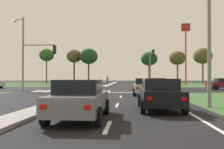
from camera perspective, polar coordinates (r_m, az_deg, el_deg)
ground_plane at (r=32.19m, az=-3.31°, el=-3.58°), size 200.00×200.00×0.00m
grass_verge_far_left at (r=63.73m, az=-23.61°, el=-2.13°), size 35.00×35.00×0.01m
grass_verge_far_right at (r=60.29m, az=24.89°, el=-2.20°), size 35.00×35.00×0.01m
median_island_near at (r=13.62m, az=-13.84°, el=-7.07°), size 1.20×22.00×0.14m
median_island_far at (r=57.05m, az=-0.03°, el=-2.29°), size 1.20×36.00×0.14m
lane_dash_near at (r=7.63m, az=-1.07°, el=-12.59°), size 0.14×2.00×0.01m
lane_dash_second at (r=13.54m, az=1.27°, el=-7.40°), size 0.14×2.00×0.01m
lane_dash_third at (r=19.51m, az=2.17°, el=-5.38°), size 0.14×2.00×0.01m
edge_line_right at (r=14.22m, az=15.08°, el=-7.06°), size 0.14×24.00×0.01m
stop_bar_near at (r=24.93m, az=3.30°, el=-4.38°), size 6.40×0.50×0.01m
crosswalk_bar_near at (r=28.74m, az=-17.48°, el=-3.87°), size 0.70×2.80×0.01m
crosswalk_bar_second at (r=28.34m, az=-15.31°, el=-3.92°), size 0.70×2.80×0.01m
crosswalk_bar_third at (r=27.98m, az=-13.09°, el=-3.97°), size 0.70×2.80×0.01m
crosswalk_bar_fourth at (r=27.66m, az=-10.81°, el=-4.01°), size 0.70×2.80×0.01m
crosswalk_bar_fifth at (r=27.38m, az=-8.47°, el=-4.05°), size 0.70×2.80×0.01m
crosswalk_bar_sixth at (r=27.16m, az=-6.10°, el=-4.08°), size 0.70×2.80×0.01m
crosswalk_bar_seventh at (r=26.98m, az=-3.69°, el=-4.10°), size 0.70×2.80×0.01m
crosswalk_bar_eighth at (r=26.84m, az=-1.25°, el=-4.12°), size 0.70×2.80×0.01m
car_grey_near at (r=9.00m, az=-7.80°, el=-5.89°), size 1.96×4.17×1.49m
car_white_second at (r=33.15m, az=10.72°, el=-2.13°), size 4.60×2.03×1.53m
car_black_fifth at (r=11.73m, az=11.49°, el=-4.62°), size 2.00×4.32×1.52m
car_beige_sixth at (r=21.35m, az=7.72°, el=-2.90°), size 1.94×4.57×1.51m
traffic_signal_far_right at (r=36.78m, az=9.51°, el=3.09°), size 0.32×5.40×5.82m
traffic_signal_near_left at (r=27.41m, az=-18.13°, el=3.73°), size 3.92×0.32×5.44m
street_lamp_second at (r=30.15m, az=-20.96°, el=5.60°), size 1.91×1.15×8.75m
pedestrian_at_median at (r=44.41m, az=-1.10°, el=-1.26°), size 0.34×0.34×1.75m
fastfood_pole_sign at (r=52.26m, az=17.43°, el=7.83°), size 1.80×0.40×12.99m
treeline_near at (r=69.39m, az=-15.58°, el=4.53°), size 4.14×4.14×9.77m
treeline_second at (r=67.18m, az=-9.16°, el=4.34°), size 4.28×4.28×9.46m
treeline_third at (r=65.16m, az=-5.69°, el=4.38°), size 4.99×4.99×9.59m
treeline_fourth at (r=65.94m, az=9.00°, el=3.74°), size 4.54×4.54×8.74m
treeline_fifth at (r=66.37m, az=15.59°, el=3.84°), size 4.43×4.43×8.81m
treeline_sixth at (r=70.37m, az=21.14°, el=4.20°), size 5.17×5.17×9.85m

